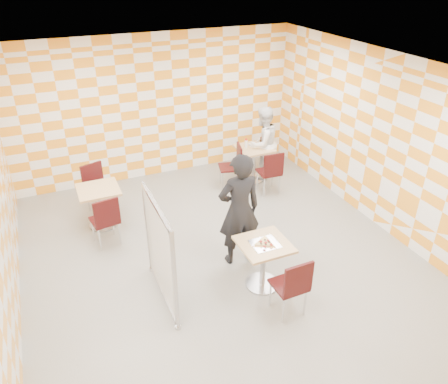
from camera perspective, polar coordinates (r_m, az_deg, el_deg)
name	(u,v)px	position (r m, az deg, el deg)	size (l,w,h in m)	color
room_shell	(209,163)	(6.70, -1.95, 3.76)	(7.00, 7.00, 7.00)	gray
main_table	(263,257)	(6.34, 5.18, -8.45)	(0.70, 0.70, 0.75)	tan
second_table	(254,158)	(9.29, 3.91, 4.45)	(0.70, 0.70, 0.75)	tan
empty_table	(100,201)	(7.97, -15.90, -1.09)	(0.70, 0.70, 0.75)	tan
chair_main_front	(293,284)	(5.89, 9.00, -11.77)	(0.43, 0.44, 0.92)	#340A0B
chair_second_front	(271,170)	(8.72, 6.16, 2.91)	(0.44, 0.45, 0.92)	#340A0B
chair_second_side	(234,163)	(8.97, 1.33, 3.83)	(0.52, 0.51, 0.92)	#340A0B
chair_empty_near	(106,218)	(7.37, -15.19, -3.28)	(0.49, 0.49, 0.92)	#340A0B
chair_empty_far	(96,184)	(8.48, -16.37, 1.01)	(0.54, 0.54, 0.92)	#340A0B
partition	(160,253)	(6.00, -8.35, -7.83)	(0.08, 1.38, 1.55)	white
man_dark	(239,210)	(6.60, 2.00, -2.38)	(0.67, 0.44, 1.84)	black
man_white	(263,143)	(9.30, 5.07, 6.35)	(0.77, 0.60, 1.59)	white
pizza_on_foil	(265,243)	(6.18, 5.35, -6.62)	(0.40, 0.40, 0.04)	silver
sport_bottle	(246,144)	(9.15, 2.90, 6.33)	(0.06, 0.06, 0.20)	white
soda_bottle	(262,141)	(9.24, 4.95, 6.59)	(0.07, 0.07, 0.23)	black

